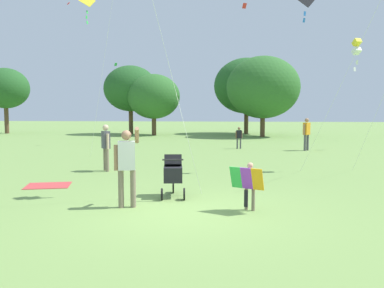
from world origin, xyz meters
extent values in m
plane|color=#75994C|center=(0.00, 0.00, 0.00)|extent=(120.00, 120.00, 0.00)
cylinder|color=brown|center=(-18.39, 25.01, 1.14)|extent=(0.36, 0.36, 2.28)
ellipsoid|color=#235623|center=(-18.39, 25.01, 3.92)|extent=(4.09, 3.68, 3.48)
cylinder|color=brown|center=(-7.37, 25.08, 1.02)|extent=(0.36, 0.36, 2.04)
ellipsoid|color=#235623|center=(-7.37, 25.08, 3.84)|extent=(4.51, 4.06, 3.83)
cylinder|color=brown|center=(-5.18, 23.95, 0.72)|extent=(0.36, 0.36, 1.44)
ellipsoid|color=#2D6628|center=(-5.18, 23.95, 3.14)|extent=(4.24, 3.82, 3.61)
cylinder|color=brown|center=(2.37, 26.49, 0.94)|extent=(0.36, 0.36, 1.88)
ellipsoid|color=#235623|center=(2.37, 26.49, 4.10)|extent=(5.55, 5.00, 4.72)
cylinder|color=brown|center=(3.46, 22.80, 0.77)|extent=(0.36, 0.36, 1.55)
ellipsoid|color=#2D6628|center=(3.46, 22.80, 3.77)|extent=(5.55, 4.99, 4.72)
cylinder|color=#7F705B|center=(1.45, 0.21, 0.25)|extent=(0.07, 0.07, 0.50)
cylinder|color=#7F705B|center=(1.31, 0.27, 0.25)|extent=(0.07, 0.07, 0.50)
cube|color=silver|center=(1.38, 0.24, 0.68)|extent=(0.25, 0.22, 0.37)
cylinder|color=tan|center=(1.50, 0.18, 0.66)|extent=(0.05, 0.05, 0.33)
cylinder|color=tan|center=(1.25, 0.30, 0.66)|extent=(0.05, 0.05, 0.33)
sphere|color=tan|center=(1.38, 0.24, 0.95)|extent=(0.13, 0.13, 0.13)
cube|color=#F4A319|center=(1.51, -0.03, 0.70)|extent=(0.29, 0.25, 0.46)
cube|color=purple|center=(1.30, 0.08, 0.70)|extent=(0.29, 0.25, 0.46)
cube|color=green|center=(1.08, 0.18, 0.70)|extent=(0.29, 0.25, 0.46)
cube|color=black|center=(1.29, 0.06, 0.29)|extent=(0.08, 0.05, 0.36)
cylinder|color=#7F705B|center=(-1.37, 0.21, 0.41)|extent=(0.12, 0.12, 0.82)
cylinder|color=#7F705B|center=(-1.12, 0.27, 0.41)|extent=(0.12, 0.12, 0.82)
cube|color=silver|center=(-1.25, 0.24, 1.13)|extent=(0.40, 0.30, 0.62)
cylinder|color=#A37556|center=(-1.47, 0.18, 1.09)|extent=(0.09, 0.09, 0.55)
cylinder|color=#A37556|center=(-1.06, 0.42, 1.55)|extent=(0.20, 0.51, 0.39)
sphere|color=#A37556|center=(-1.25, 0.24, 1.57)|extent=(0.21, 0.21, 0.21)
cylinder|color=black|center=(-0.47, 1.81, 0.14)|extent=(0.08, 0.28, 0.28)
cylinder|color=black|center=(-0.62, 0.98, 0.14)|extent=(0.08, 0.28, 0.28)
cylinder|color=black|center=(-0.10, 1.05, 0.14)|extent=(0.08, 0.28, 0.28)
cube|color=black|center=(-0.41, 1.39, 0.56)|extent=(0.52, 0.69, 0.36)
cube|color=black|center=(-0.43, 1.52, 0.86)|extent=(0.47, 0.47, 0.35)
cylinder|color=black|center=(-0.35, 0.94, 0.96)|extent=(0.48, 0.10, 0.04)
cylinder|color=silver|center=(-0.37, 1.06, 2.81)|extent=(1.27, 1.36, 5.62)
cube|color=blue|center=(3.40, 5.75, 5.27)|extent=(0.08, 0.06, 0.14)
cube|color=blue|center=(3.37, 5.74, 5.05)|extent=(0.09, 0.08, 0.14)
cylinder|color=silver|center=(4.23, 4.26, 2.83)|extent=(1.74, 2.91, 5.67)
cube|color=yellow|center=(5.18, 6.03, 4.36)|extent=(0.31, 0.34, 0.27)
cube|color=white|center=(5.18, 6.03, 4.07)|extent=(0.31, 0.34, 0.27)
cube|color=white|center=(5.20, 5.98, 3.69)|extent=(0.08, 0.06, 0.14)
cube|color=white|center=(5.15, 6.07, 3.47)|extent=(0.09, 0.06, 0.14)
cylinder|color=silver|center=(5.59, 5.10, 2.03)|extent=(0.83, 1.86, 4.06)
cube|color=yellow|center=(-5.29, 9.28, 6.83)|extent=(0.68, 0.31, 0.62)
cube|color=green|center=(-5.28, 9.24, 6.34)|extent=(0.07, 0.08, 0.14)
cube|color=green|center=(-5.31, 9.23, 6.12)|extent=(0.05, 0.07, 0.14)
cube|color=green|center=(-5.29, 9.27, 5.90)|extent=(0.07, 0.09, 0.14)
cylinder|color=silver|center=(-4.52, 8.64, 3.35)|extent=(1.56, 1.28, 6.70)
cube|color=red|center=(2.05, 24.59, 10.28)|extent=(0.38, 0.39, 0.41)
cube|color=red|center=(-11.97, 23.61, 10.55)|extent=(0.29, 0.19, 0.27)
cube|color=green|center=(-9.72, 28.96, 6.29)|extent=(0.28, 0.32, 0.30)
cylinder|color=#4C4C51|center=(4.95, 12.80, 0.41)|extent=(0.12, 0.12, 0.82)
cylinder|color=#4C4C51|center=(4.78, 12.61, 0.41)|extent=(0.12, 0.12, 0.82)
cube|color=orange|center=(4.86, 12.71, 1.12)|extent=(0.40, 0.41, 0.61)
cylinder|color=#A37556|center=(5.01, 12.88, 1.08)|extent=(0.09, 0.09, 0.55)
cylinder|color=#A37556|center=(4.72, 12.54, 1.08)|extent=(0.09, 0.09, 0.55)
sphere|color=#A37556|center=(4.86, 12.71, 1.56)|extent=(0.21, 0.21, 0.21)
cylinder|color=#7F705B|center=(-3.18, 5.04, 0.39)|extent=(0.11, 0.11, 0.78)
cylinder|color=#7F705B|center=(-3.32, 5.24, 0.39)|extent=(0.11, 0.11, 0.78)
cube|color=#4C4C56|center=(-3.25, 5.14, 1.08)|extent=(0.37, 0.40, 0.59)
cylinder|color=beige|center=(-3.13, 4.96, 1.04)|extent=(0.08, 0.08, 0.52)
cylinder|color=beige|center=(-3.38, 5.31, 1.04)|extent=(0.08, 0.08, 0.52)
sphere|color=beige|center=(-3.25, 5.14, 1.49)|extent=(0.20, 0.20, 0.20)
cylinder|color=#4C4C51|center=(1.54, 13.37, 0.29)|extent=(0.08, 0.08, 0.57)
cylinder|color=#4C4C51|center=(1.37, 13.33, 0.29)|extent=(0.08, 0.08, 0.57)
cube|color=black|center=(1.45, 13.35, 0.78)|extent=(0.28, 0.21, 0.43)
cylinder|color=brown|center=(1.60, 13.39, 0.76)|extent=(0.06, 0.06, 0.38)
cylinder|color=brown|center=(1.30, 13.31, 0.76)|extent=(0.06, 0.06, 0.38)
sphere|color=brown|center=(1.45, 13.35, 1.09)|extent=(0.15, 0.15, 0.15)
cube|color=#CC3D3D|center=(-4.05, 2.41, 0.01)|extent=(1.37, 1.21, 0.02)
camera|label=1|loc=(0.94, -8.07, 2.12)|focal=37.33mm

